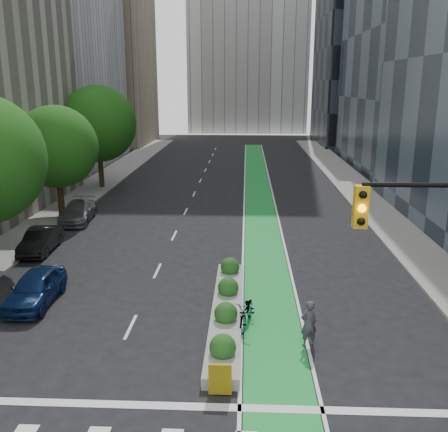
# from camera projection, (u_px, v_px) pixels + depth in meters

# --- Properties ---
(sidewalk_left) EXTENTS (3.60, 90.00, 0.15)m
(sidewalk_left) POSITION_uv_depth(u_px,v_px,m) (66.00, 206.00, 38.05)
(sidewalk_left) COLOR gray
(sidewalk_left) RESTS_ON ground
(sidewalk_right) EXTENTS (3.60, 90.00, 0.15)m
(sidewalk_right) POSITION_uv_depth(u_px,v_px,m) (379.00, 209.00, 37.03)
(sidewalk_right) COLOR gray
(sidewalk_right) RESTS_ON ground
(bike_lane_paint) EXTENTS (2.20, 70.00, 0.01)m
(bike_lane_paint) POSITION_uv_depth(u_px,v_px,m) (259.00, 194.00, 42.25)
(bike_lane_paint) COLOR green
(bike_lane_paint) RESTS_ON ground
(building_tan_far) EXTENTS (14.00, 16.00, 26.00)m
(building_tan_far) POSITION_uv_depth(u_px,v_px,m) (101.00, 56.00, 74.63)
(building_tan_far) COLOR tan
(building_tan_far) RESTS_ON ground
(building_dark_end) EXTENTS (14.00, 18.00, 28.00)m
(building_dark_end) POSITION_uv_depth(u_px,v_px,m) (368.00, 49.00, 74.58)
(building_dark_end) COLOR black
(building_dark_end) RESTS_ON ground
(tree_midfar) EXTENTS (5.60, 5.60, 7.76)m
(tree_midfar) POSITION_uv_depth(u_px,v_px,m) (56.00, 147.00, 33.86)
(tree_midfar) COLOR black
(tree_midfar) RESTS_ON ground
(tree_far) EXTENTS (6.60, 6.60, 9.00)m
(tree_far) POSITION_uv_depth(u_px,v_px,m) (98.00, 124.00, 43.32)
(tree_far) COLOR black
(tree_far) RESTS_ON ground
(median_planter) EXTENTS (1.20, 10.26, 1.10)m
(median_planter) POSITION_uv_depth(u_px,v_px,m) (227.00, 308.00, 20.08)
(median_planter) COLOR gray
(median_planter) RESTS_ON ground
(bicycle) EXTENTS (1.16, 2.27, 1.14)m
(bicycle) POSITION_uv_depth(u_px,v_px,m) (247.00, 312.00, 19.35)
(bicycle) COLOR gray
(bicycle) RESTS_ON ground
(cyclist) EXTENTS (0.75, 0.63, 1.75)m
(cyclist) POSITION_uv_depth(u_px,v_px,m) (309.00, 324.00, 17.73)
(cyclist) COLOR #3F3843
(cyclist) RESTS_ON ground
(parked_car_left_near) EXTENTS (1.74, 4.16, 1.41)m
(parked_car_left_near) POSITION_uv_depth(u_px,v_px,m) (35.00, 288.00, 21.22)
(parked_car_left_near) COLOR #0C1D48
(parked_car_left_near) RESTS_ON ground
(parked_car_left_mid) EXTENTS (1.60, 4.08, 1.32)m
(parked_car_left_mid) POSITION_uv_depth(u_px,v_px,m) (41.00, 240.00, 27.81)
(parked_car_left_mid) COLOR black
(parked_car_left_mid) RESTS_ON ground
(parked_car_left_far) EXTENTS (2.35, 4.84, 1.36)m
(parked_car_left_far) POSITION_uv_depth(u_px,v_px,m) (78.00, 212.00, 33.91)
(parked_car_left_far) COLOR #525456
(parked_car_left_far) RESTS_ON ground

